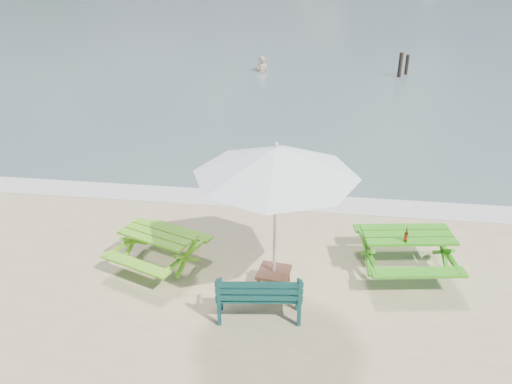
# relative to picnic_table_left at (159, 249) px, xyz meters

# --- Properties ---
(foam_strip) EXTENTS (22.00, 0.90, 0.01)m
(foam_strip) POSITION_rel_picnic_table_left_xyz_m (2.13, 3.00, -0.33)
(foam_strip) COLOR silver
(foam_strip) RESTS_ON ground
(picnic_table_left) EXTENTS (1.93, 2.03, 0.69)m
(picnic_table_left) POSITION_rel_picnic_table_left_xyz_m (0.00, 0.00, 0.00)
(picnic_table_left) COLOR #66BB1C
(picnic_table_left) RESTS_ON ground
(picnic_table_right) EXTENTS (1.91, 2.07, 0.79)m
(picnic_table_right) POSITION_rel_picnic_table_left_xyz_m (4.67, 0.46, 0.05)
(picnic_table_right) COLOR #339616
(picnic_table_right) RESTS_ON ground
(park_bench) EXTENTS (1.44, 0.63, 0.86)m
(park_bench) POSITION_rel_picnic_table_left_xyz_m (2.11, -1.29, -0.07)
(park_bench) COLOR #0E3C38
(park_bench) RESTS_ON ground
(side_table) EXTENTS (0.62, 0.62, 0.36)m
(side_table) POSITION_rel_picnic_table_left_xyz_m (2.26, -0.45, -0.15)
(side_table) COLOR brown
(side_table) RESTS_ON ground
(patio_umbrella) EXTENTS (3.12, 3.12, 2.73)m
(patio_umbrella) POSITION_rel_picnic_table_left_xyz_m (2.26, -0.45, 2.15)
(patio_umbrella) COLOR silver
(patio_umbrella) RESTS_ON ground
(beer_bottle) EXTENTS (0.07, 0.07, 0.27)m
(beer_bottle) POSITION_rel_picnic_table_left_xyz_m (4.58, 0.18, 0.55)
(beer_bottle) COLOR brown
(beer_bottle) RESTS_ON picnic_table_right
(swimmer) EXTENTS (0.77, 0.58, 1.88)m
(swimmer) POSITION_rel_picnic_table_left_xyz_m (-0.14, 17.33, -0.51)
(swimmer) COLOR tan
(swimmer) RESTS_ON ground
(mooring_pilings) EXTENTS (0.58, 0.78, 1.36)m
(mooring_pilings) POSITION_rel_picnic_table_left_xyz_m (6.74, 17.25, 0.10)
(mooring_pilings) COLOR black
(mooring_pilings) RESTS_ON ground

